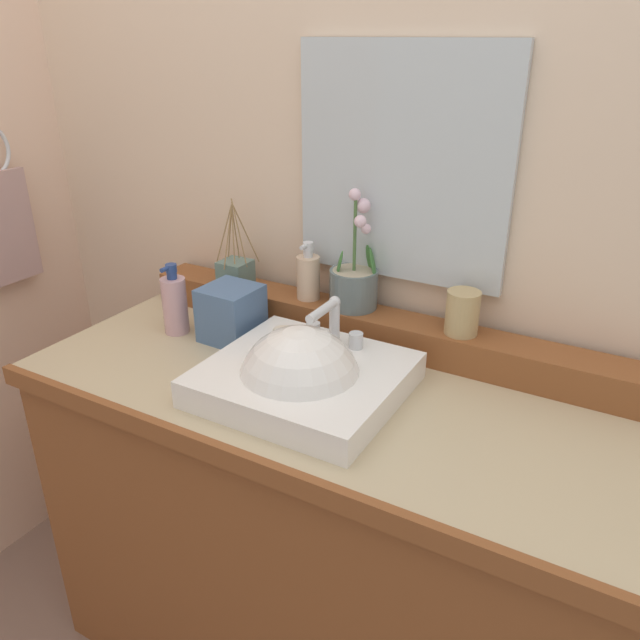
% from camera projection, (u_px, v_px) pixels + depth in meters
% --- Properties ---
extents(wall_back, '(3.07, 0.20, 2.49)m').
position_uv_depth(wall_back, '(409.00, 180.00, 1.55)').
color(wall_back, beige).
rests_on(wall_back, ground).
extents(vanity_cabinet, '(1.37, 0.61, 0.88)m').
position_uv_depth(vanity_cabinet, '(327.00, 536.00, 1.56)').
color(vanity_cabinet, brown).
rests_on(vanity_cabinet, ground).
extents(back_ledge, '(1.30, 0.11, 0.08)m').
position_uv_depth(back_ledge, '(374.00, 328.00, 1.55)').
color(back_ledge, brown).
rests_on(back_ledge, vanity_cabinet).
extents(sink_basin, '(0.40, 0.38, 0.29)m').
position_uv_depth(sink_basin, '(302.00, 384.00, 1.33)').
color(sink_basin, white).
rests_on(sink_basin, vanity_cabinet).
extents(soap_bar, '(0.07, 0.04, 0.02)m').
position_uv_depth(soap_bar, '(286.00, 332.00, 1.46)').
color(soap_bar, beige).
rests_on(soap_bar, sink_basin).
extents(potted_plant, '(0.12, 0.12, 0.30)m').
position_uv_depth(potted_plant, '(354.00, 281.00, 1.54)').
color(potted_plant, slate).
rests_on(potted_plant, back_ledge).
extents(soap_dispenser, '(0.06, 0.06, 0.15)m').
position_uv_depth(soap_dispenser, '(308.00, 276.00, 1.59)').
color(soap_dispenser, beige).
rests_on(soap_dispenser, back_ledge).
extents(tumbler_cup, '(0.08, 0.08, 0.10)m').
position_uv_depth(tumbler_cup, '(462.00, 313.00, 1.41)').
color(tumbler_cup, tan).
rests_on(tumbler_cup, back_ledge).
extents(reed_diffuser, '(0.09, 0.10, 0.24)m').
position_uv_depth(reed_diffuser, '(236.00, 272.00, 1.69)').
color(reed_diffuser, slate).
rests_on(reed_diffuser, back_ledge).
extents(lotion_bottle, '(0.06, 0.07, 0.18)m').
position_uv_depth(lotion_bottle, '(175.00, 304.00, 1.59)').
color(lotion_bottle, '#CB9CA5').
rests_on(lotion_bottle, vanity_cabinet).
extents(tissue_box, '(0.13, 0.13, 0.14)m').
position_uv_depth(tissue_box, '(231.00, 313.00, 1.56)').
color(tissue_box, '#486791').
rests_on(tissue_box, vanity_cabinet).
extents(mirror, '(0.51, 0.02, 0.53)m').
position_uv_depth(mirror, '(401.00, 166.00, 1.43)').
color(mirror, silver).
extents(hand_towel, '(0.02, 0.18, 0.32)m').
position_uv_depth(hand_towel, '(5.00, 229.00, 1.82)').
color(hand_towel, tan).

